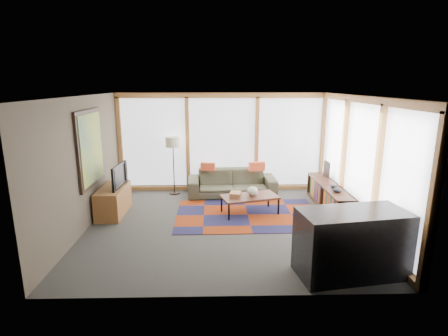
{
  "coord_description": "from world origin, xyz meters",
  "views": [
    {
      "loc": [
        -0.17,
        -6.72,
        2.83
      ],
      "look_at": [
        0.0,
        0.4,
        1.1
      ],
      "focal_mm": 28.0,
      "sensor_mm": 36.0,
      "label": 1
    }
  ],
  "objects_px": {
    "coffee_table": "(250,205)",
    "tv_console": "(113,200)",
    "bookshelf": "(329,197)",
    "television": "(116,176)",
    "floor_lamp": "(174,166)",
    "sofa": "(232,183)",
    "bar_counter": "(351,243)"
  },
  "relations": [
    {
      "from": "coffee_table",
      "to": "tv_console",
      "type": "relative_size",
      "value": 1.0
    },
    {
      "from": "coffee_table",
      "to": "bookshelf",
      "type": "bearing_deg",
      "value": 7.51
    },
    {
      "from": "bookshelf",
      "to": "television",
      "type": "distance_m",
      "value": 4.83
    },
    {
      "from": "floor_lamp",
      "to": "coffee_table",
      "type": "height_order",
      "value": "floor_lamp"
    },
    {
      "from": "floor_lamp",
      "to": "coffee_table",
      "type": "relative_size",
      "value": 1.24
    },
    {
      "from": "sofa",
      "to": "bar_counter",
      "type": "bearing_deg",
      "value": -70.01
    },
    {
      "from": "floor_lamp",
      "to": "bar_counter",
      "type": "bearing_deg",
      "value": -52.4
    },
    {
      "from": "tv_console",
      "to": "television",
      "type": "distance_m",
      "value": 0.57
    },
    {
      "from": "sofa",
      "to": "television",
      "type": "xyz_separation_m",
      "value": [
        -2.61,
        -1.24,
        0.54
      ]
    },
    {
      "from": "sofa",
      "to": "tv_console",
      "type": "bearing_deg",
      "value": -157.06
    },
    {
      "from": "bar_counter",
      "to": "tv_console",
      "type": "bearing_deg",
      "value": 139.48
    },
    {
      "from": "sofa",
      "to": "bookshelf",
      "type": "bearing_deg",
      "value": -29.02
    },
    {
      "from": "coffee_table",
      "to": "bookshelf",
      "type": "xyz_separation_m",
      "value": [
        1.85,
        0.24,
        0.08
      ]
    },
    {
      "from": "sofa",
      "to": "floor_lamp",
      "type": "bearing_deg",
      "value": 172.12
    },
    {
      "from": "television",
      "to": "sofa",
      "type": "bearing_deg",
      "value": -60.4
    },
    {
      "from": "tv_console",
      "to": "sofa",
      "type": "bearing_deg",
      "value": 25.36
    },
    {
      "from": "sofa",
      "to": "floor_lamp",
      "type": "distance_m",
      "value": 1.58
    },
    {
      "from": "floor_lamp",
      "to": "bar_counter",
      "type": "relative_size",
      "value": 0.95
    },
    {
      "from": "bookshelf",
      "to": "bar_counter",
      "type": "relative_size",
      "value": 1.44
    },
    {
      "from": "sofa",
      "to": "bookshelf",
      "type": "height_order",
      "value": "sofa"
    },
    {
      "from": "floor_lamp",
      "to": "bar_counter",
      "type": "xyz_separation_m",
      "value": [
        3.12,
        -4.05,
        -0.25
      ]
    },
    {
      "from": "bookshelf",
      "to": "sofa",
      "type": "bearing_deg",
      "value": 153.4
    },
    {
      "from": "floor_lamp",
      "to": "sofa",
      "type": "bearing_deg",
      "value": -5.46
    },
    {
      "from": "television",
      "to": "tv_console",
      "type": "bearing_deg",
      "value": 115.2
    },
    {
      "from": "floor_lamp",
      "to": "bookshelf",
      "type": "bearing_deg",
      "value": -18.54
    },
    {
      "from": "television",
      "to": "bar_counter",
      "type": "distance_m",
      "value": 5.0
    },
    {
      "from": "bookshelf",
      "to": "bar_counter",
      "type": "distance_m",
      "value": 2.88
    },
    {
      "from": "bar_counter",
      "to": "television",
      "type": "bearing_deg",
      "value": 138.7
    },
    {
      "from": "coffee_table",
      "to": "tv_console",
      "type": "xyz_separation_m",
      "value": [
        -3.02,
        0.07,
        0.1
      ]
    },
    {
      "from": "coffee_table",
      "to": "television",
      "type": "height_order",
      "value": "television"
    },
    {
      "from": "bookshelf",
      "to": "tv_console",
      "type": "distance_m",
      "value": 4.88
    },
    {
      "from": "coffee_table",
      "to": "sofa",
      "type": "bearing_deg",
      "value": 103.98
    }
  ]
}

